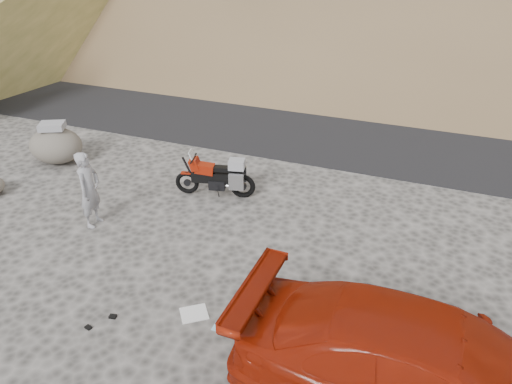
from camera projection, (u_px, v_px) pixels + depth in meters
ground at (179, 264)px, 10.27m from camera, size 140.00×140.00×0.00m
road at (305, 120)px, 17.60m from camera, size 120.00×7.00×0.05m
motorcycle at (218, 177)px, 12.58m from camera, size 2.04×0.88×1.23m
man at (96, 223)px, 11.64m from camera, size 0.49×0.70×1.81m
boulder at (56, 145)px, 14.36m from camera, size 1.84×1.67×1.19m
gear_white_cloth at (194, 314)px, 8.97m from camera, size 0.64×0.63×0.02m
gear_blue_mat at (264, 307)px, 8.99m from camera, size 0.51×0.25×0.19m
gear_bottle at (316, 327)px, 8.53m from camera, size 0.09×0.09×0.23m
gear_funnel at (347, 359)px, 7.95m from camera, size 0.14×0.14×0.17m
gear_glove_a at (88, 327)px, 8.66m from camera, size 0.14×0.11×0.03m
gear_glove_b at (113, 316)px, 8.89m from camera, size 0.14×0.12×0.04m
gear_blue_cloth at (220, 328)px, 8.66m from camera, size 0.28×0.21×0.01m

